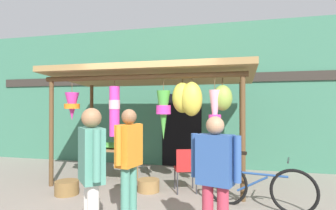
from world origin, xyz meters
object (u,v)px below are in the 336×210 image
object	(u,v)px
wicker_basket_by_table	(67,188)
wicker_basket_spare	(148,185)
parked_bicycle	(258,187)
passerby_at_right	(215,172)
vendor_in_orange	(91,168)
shopper_by_bananas	(129,155)
flower_heap_on_table	(112,145)
display_table	(111,152)
folding_chair	(186,166)

from	to	relation	value
wicker_basket_by_table	wicker_basket_spare	xyz separation A→B (m)	(1.42, 0.54, -0.01)
parked_bicycle	passerby_at_right	bearing A→B (deg)	-110.62
wicker_basket_spare	parked_bicycle	size ratio (longest dim) A/B	0.25
vendor_in_orange	shopper_by_bananas	distance (m)	0.91
flower_heap_on_table	shopper_by_bananas	size ratio (longest dim) A/B	0.50
shopper_by_bananas	passerby_at_right	distance (m)	1.35
display_table	wicker_basket_spare	xyz separation A→B (m)	(1.00, -0.43, -0.54)
passerby_at_right	folding_chair	bearing A→B (deg)	109.07
parked_bicycle	shopper_by_bananas	size ratio (longest dim) A/B	1.08
wicker_basket_by_table	shopper_by_bananas	distance (m)	2.00
passerby_at_right	display_table	bearing A→B (deg)	135.73
vendor_in_orange	shopper_by_bananas	world-z (taller)	vendor_in_orange
flower_heap_on_table	parked_bicycle	distance (m)	3.13
display_table	vendor_in_orange	world-z (taller)	vendor_in_orange
display_table	folding_chair	world-z (taller)	folding_chair
display_table	wicker_basket_by_table	distance (m)	1.18
vendor_in_orange	passerby_at_right	distance (m)	1.39
vendor_in_orange	display_table	bearing A→B (deg)	111.71
display_table	parked_bicycle	bearing A→B (deg)	-15.84
wicker_basket_spare	passerby_at_right	bearing A→B (deg)	-53.73
folding_chair	passerby_at_right	size ratio (longest dim) A/B	0.55
display_table	folding_chair	size ratio (longest dim) A/B	1.32
vendor_in_orange	shopper_by_bananas	size ratio (longest dim) A/B	1.01
folding_chair	vendor_in_orange	world-z (taller)	vendor_in_orange
folding_chair	vendor_in_orange	xyz separation A→B (m)	(-0.63, -2.43, 0.45)
vendor_in_orange	wicker_basket_by_table	bearing A→B (deg)	130.32
folding_chair	shopper_by_bananas	distance (m)	1.68
display_table	wicker_basket_by_table	size ratio (longest dim) A/B	2.54
wicker_basket_spare	shopper_by_bananas	distance (m)	1.66
display_table	wicker_basket_spare	distance (m)	1.22
shopper_by_bananas	passerby_at_right	size ratio (longest dim) A/B	1.05
display_table	flower_heap_on_table	xyz separation A→B (m)	(0.02, 0.01, 0.15)
vendor_in_orange	passerby_at_right	bearing A→B (deg)	16.30
flower_heap_on_table	vendor_in_orange	distance (m)	2.97
folding_chair	wicker_basket_by_table	world-z (taller)	folding_chair
parked_bicycle	wicker_basket_by_table	bearing A→B (deg)	-178.03
wicker_basket_by_table	passerby_at_right	world-z (taller)	passerby_at_right
wicker_basket_spare	vendor_in_orange	xyz separation A→B (m)	(0.09, -2.33, 0.84)
display_table	parked_bicycle	size ratio (longest dim) A/B	0.64
wicker_basket_by_table	flower_heap_on_table	bearing A→B (deg)	65.70
flower_heap_on_table	passerby_at_right	distance (m)	3.38
flower_heap_on_table	shopper_by_bananas	bearing A→B (deg)	-58.24
parked_bicycle	flower_heap_on_table	bearing A→B (deg)	163.83
parked_bicycle	vendor_in_orange	xyz separation A→B (m)	(-1.90, -1.91, 0.61)
wicker_basket_by_table	vendor_in_orange	bearing A→B (deg)	-49.68
flower_heap_on_table	passerby_at_right	bearing A→B (deg)	-44.69
wicker_basket_spare	vendor_in_orange	bearing A→B (deg)	-87.70
display_table	parked_bicycle	xyz separation A→B (m)	(3.00, -0.85, -0.31)
wicker_basket_by_table	parked_bicycle	world-z (taller)	parked_bicycle
folding_chair	passerby_at_right	xyz separation A→B (m)	(0.71, -2.04, 0.39)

